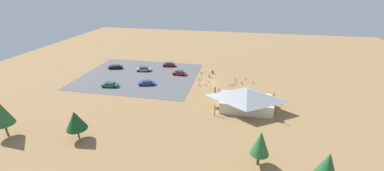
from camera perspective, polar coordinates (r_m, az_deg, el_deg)
ground at (r=72.95m, az=3.94°, el=0.65°), size 160.00×160.00×0.00m
parking_lot_asphalt at (r=79.90m, az=-12.20°, el=2.24°), size 36.07×29.84×0.05m
bike_pavilion at (r=58.41m, az=12.57°, el=-2.86°), size 13.94×9.37×5.16m
trash_bin at (r=80.49m, az=4.80°, el=3.18°), size 0.60×0.60×0.90m
lot_sign at (r=75.17m, az=2.24°, el=2.55°), size 0.56×0.08×2.20m
pine_center at (r=41.56m, az=29.11°, el=-15.83°), size 3.10×3.10×5.81m
pine_west at (r=41.45m, az=15.66°, el=-12.80°), size 3.16×3.16×6.32m
pine_midwest at (r=50.89m, az=-25.58°, el=-7.36°), size 3.89×3.89×5.89m
pine_east at (r=58.60m, az=-38.25°, el=-4.87°), size 3.95×3.95×7.99m
bicycle_yellow_back_row at (r=72.31m, az=10.13°, el=0.43°), size 1.13×1.32×0.82m
bicycle_purple_trailside at (r=74.10m, az=14.11°, el=0.64°), size 0.48×1.63×0.79m
bicycle_silver_mid_cluster at (r=75.14m, az=10.13°, el=1.32°), size 0.74×1.52×0.82m
bicycle_black_front_row at (r=73.14m, az=11.53°, el=0.57°), size 0.68×1.64×0.76m
bicycle_green_by_bin at (r=76.41m, az=12.42°, el=1.52°), size 0.70×1.62×0.84m
bicycle_blue_near_sign at (r=70.60m, az=3.25°, el=0.22°), size 1.62×0.83×0.91m
bicycle_white_near_porch at (r=70.72m, az=1.63°, el=0.27°), size 0.48×1.68×0.86m
bicycle_teal_yard_front at (r=72.61m, az=4.01°, el=0.84°), size 1.01×1.33×0.80m
bicycle_orange_yard_right at (r=74.40m, az=1.63°, el=1.46°), size 1.57×0.73×0.78m
bicycle_red_edge_north at (r=71.03m, az=9.06°, el=0.07°), size 1.52×0.92×0.76m
car_blue_near_entry at (r=72.12m, az=-10.52°, el=0.64°), size 4.95×3.12×1.34m
car_tan_aisle_side at (r=83.65m, az=-11.23°, el=3.82°), size 5.03×2.85×1.43m
car_red_inner_stall at (r=78.69m, az=-2.96°, el=3.00°), size 4.34×1.81×1.46m
car_maroon_front_row at (r=86.95m, az=-5.39°, el=4.93°), size 4.70×2.67×1.46m
car_black_by_curb at (r=88.33m, az=-17.45°, el=4.22°), size 4.90×3.04×1.40m
car_green_back_corner at (r=73.49m, az=-18.62°, el=0.19°), size 4.77×2.40×1.30m
visitor_near_lot at (r=66.53m, az=5.42°, el=-0.87°), size 0.37×0.36×1.73m
visitor_at_bikes at (r=66.76m, az=11.11°, el=-1.09°), size 0.36×0.36×1.82m
visitor_by_pavilion at (r=76.83m, az=4.03°, el=2.60°), size 0.36×0.36×1.78m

